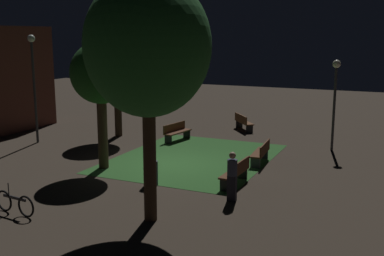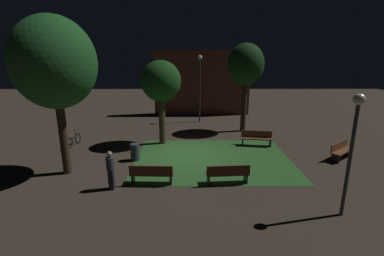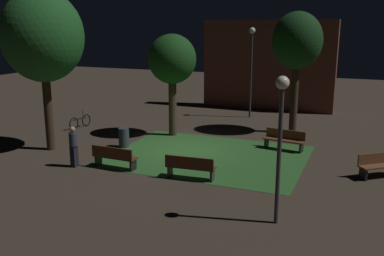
# 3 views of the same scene
# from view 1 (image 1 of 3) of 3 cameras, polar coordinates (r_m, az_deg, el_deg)

# --- Properties ---
(ground_plane) EXTENTS (60.00, 60.00, 0.00)m
(ground_plane) POSITION_cam_1_polar(r_m,az_deg,el_deg) (19.46, -2.20, -4.38)
(ground_plane) COLOR #3D3328
(grass_lawn) EXTENTS (7.98, 6.28, 0.01)m
(grass_lawn) POSITION_cam_1_polar(r_m,az_deg,el_deg) (20.36, 0.18, -3.65)
(grass_lawn) COLOR #2D6028
(grass_lawn) RESTS_ON ground
(bench_front_right) EXTENTS (1.82, 0.54, 0.88)m
(bench_front_right) POSITION_cam_1_polar(r_m,az_deg,el_deg) (16.71, 5.37, -5.33)
(bench_front_right) COLOR #512D19
(bench_front_right) RESTS_ON ground
(bench_corner) EXTENTS (1.83, 0.61, 0.88)m
(bench_corner) POSITION_cam_1_polar(r_m,az_deg,el_deg) (19.64, 8.41, -2.90)
(bench_corner) COLOR #512D19
(bench_corner) RESTS_ON ground
(bench_lawn_edge) EXTENTS (1.85, 0.77, 0.88)m
(bench_lawn_edge) POSITION_cam_1_polar(r_m,az_deg,el_deg) (23.61, -1.89, -0.39)
(bench_lawn_edge) COLOR brown
(bench_lawn_edge) RESTS_ON ground
(bench_front_left) EXTENTS (1.70, 1.50, 0.88)m
(bench_front_left) POSITION_cam_1_polar(r_m,az_deg,el_deg) (26.37, 6.19, 0.77)
(bench_front_left) COLOR brown
(bench_front_left) RESTS_ON ground
(tree_back_left) EXTENTS (3.45, 3.45, 6.86)m
(tree_back_left) POSITION_cam_1_polar(r_m,az_deg,el_deg) (12.83, -5.38, 9.71)
(tree_back_left) COLOR #38281C
(tree_back_left) RESTS_ON ground
(tree_tall_center) EXTENTS (2.33, 2.33, 4.98)m
(tree_tall_center) POSITION_cam_1_polar(r_m,az_deg,el_deg) (18.57, -11.02, 6.32)
(tree_tall_center) COLOR #423021
(tree_tall_center) RESTS_ON ground
(tree_near_wall) EXTENTS (2.46, 2.46, 6.04)m
(tree_near_wall) POSITION_cam_1_polar(r_m,az_deg,el_deg) (24.61, -9.17, 9.50)
(tree_near_wall) COLOR #38281C
(tree_near_wall) RESTS_ON ground
(lamp_post_plaza_west) EXTENTS (0.36, 0.36, 5.24)m
(lamp_post_plaza_west) POSITION_cam_1_polar(r_m,az_deg,el_deg) (24.03, -18.65, 6.48)
(lamp_post_plaza_west) COLOR #333338
(lamp_post_plaza_west) RESTS_ON ground
(lamp_post_near_wall) EXTENTS (0.36, 0.36, 4.13)m
(lamp_post_near_wall) POSITION_cam_1_polar(r_m,az_deg,el_deg) (22.22, 16.94, 4.57)
(lamp_post_near_wall) COLOR #333338
(lamp_post_near_wall) RESTS_ON ground
(trash_bin) EXTENTS (0.47, 0.47, 0.88)m
(trash_bin) POSITION_cam_1_polar(r_m,az_deg,el_deg) (16.74, -4.95, -5.45)
(trash_bin) COLOR #2D3842
(trash_bin) RESTS_ON ground
(bicycle) EXTENTS (0.23, 1.61, 0.93)m
(bicycle) POSITION_cam_1_polar(r_m,az_deg,el_deg) (15.02, -20.65, -8.51)
(bicycle) COLOR black
(bicycle) RESTS_ON ground
(pedestrian) EXTENTS (0.32, 0.32, 1.61)m
(pedestrian) POSITION_cam_1_polar(r_m,az_deg,el_deg) (15.07, 4.88, -5.71)
(pedestrian) COLOR black
(pedestrian) RESTS_ON ground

